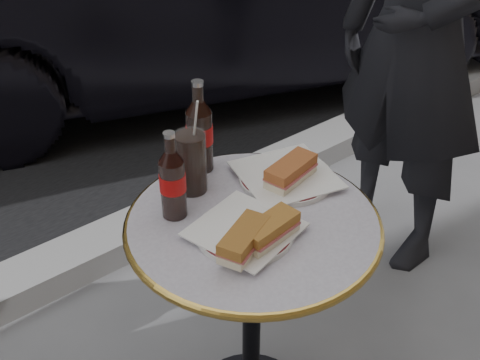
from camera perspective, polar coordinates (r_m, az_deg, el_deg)
curb at (r=2.47m, az=-12.58°, el=-6.14°), size 40.00×0.20×0.12m
bistro_table at (r=1.69m, az=1.10°, el=-13.55°), size 0.62×0.62×0.73m
plate_left at (r=1.40m, az=0.45°, el=-4.94°), size 0.24×0.24×0.01m
plate_right at (r=1.58m, az=4.37°, el=0.27°), size 0.33×0.33×0.01m
sandwich_left_a at (r=1.32m, az=0.38°, el=-5.77°), size 0.16×0.12×0.05m
sandwich_left_b at (r=1.35m, az=2.85°, el=-4.83°), size 0.15×0.08×0.05m
sandwich_right at (r=1.54m, az=4.84°, el=0.76°), size 0.16×0.10×0.05m
cola_bottle_left at (r=1.40m, az=-6.46°, el=0.47°), size 0.07×0.07×0.23m
cola_bottle_right at (r=1.56m, az=-3.89°, el=5.10°), size 0.09×0.09×0.26m
cola_glass at (r=1.50m, az=-4.66°, el=1.70°), size 0.08×0.08×0.16m
pedestrian at (r=2.17m, az=16.76°, el=12.80°), size 0.42×0.64×1.75m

